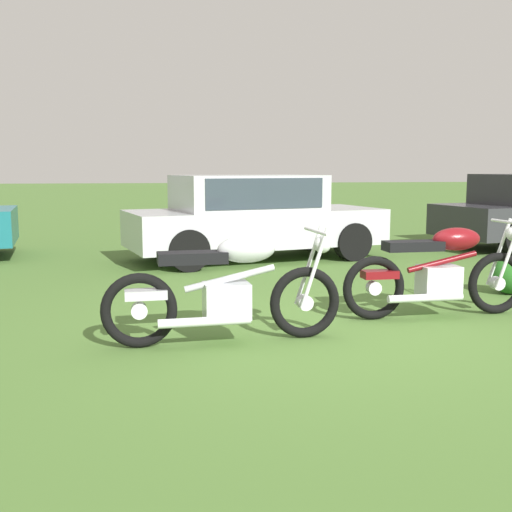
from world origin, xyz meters
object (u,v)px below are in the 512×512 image
object	(u,v)px
car_silver	(252,213)
shrub_low	(511,276)
motorcycle_silver	(227,289)
motorcycle_maroon	(440,271)

from	to	relation	value
car_silver	shrub_low	world-z (taller)	car_silver
motorcycle_silver	shrub_low	world-z (taller)	motorcycle_silver
motorcycle_maroon	car_silver	size ratio (longest dim) A/B	0.45
motorcycle_maroon	shrub_low	size ratio (longest dim) A/B	4.10
car_silver	shrub_low	size ratio (longest dim) A/B	9.09
motorcycle_silver	motorcycle_maroon	xyz separation A→B (m)	(2.30, 0.62, -0.01)
motorcycle_maroon	car_silver	distance (m)	4.59
motorcycle_silver	shrub_low	bearing A→B (deg)	19.72
motorcycle_silver	motorcycle_maroon	bearing A→B (deg)	11.66
motorcycle_silver	car_silver	world-z (taller)	car_silver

